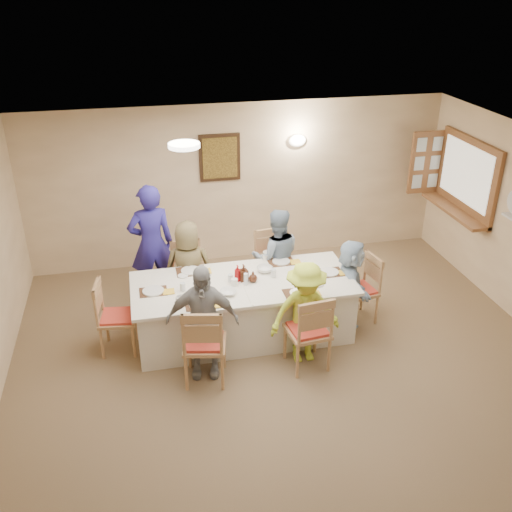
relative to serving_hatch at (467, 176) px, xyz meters
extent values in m
plane|color=brown|center=(-3.21, -2.40, -1.50)|extent=(7.00, 7.00, 0.00)
plane|color=tan|center=(-3.21, 1.10, -0.25)|extent=(6.50, 0.00, 6.50)
plane|color=white|center=(-3.21, -2.40, 1.00)|extent=(7.00, 7.00, 0.00)
cube|color=#392614|center=(-3.51, 1.07, 0.20)|extent=(0.62, 0.04, 0.72)
cube|color=black|center=(-3.51, 1.05, 0.20)|extent=(0.52, 0.02, 0.62)
ellipsoid|color=white|center=(-2.31, 1.04, 0.40)|extent=(0.26, 0.09, 0.18)
cylinder|color=white|center=(-4.21, -0.90, 0.97)|extent=(0.36, 0.36, 0.05)
cube|color=brown|center=(0.00, 0.00, 0.00)|extent=(0.06, 1.50, 1.15)
cube|color=brown|center=(-0.12, 0.00, -0.53)|extent=(0.30, 1.50, 0.05)
cube|color=brown|center=(-0.26, 0.76, 0.00)|extent=(0.55, 0.04, 1.00)
cube|color=white|center=(-3.60, -1.11, -1.12)|extent=(2.75, 1.16, 0.76)
imported|color=brown|center=(-4.20, -0.43, -0.83)|extent=(0.74, 0.56, 1.33)
imported|color=#7C92AA|center=(-3.00, -0.43, -0.80)|extent=(0.78, 0.66, 1.40)
imported|color=#949494|center=(-4.20, -1.79, -0.80)|extent=(0.95, 0.65, 1.40)
imported|color=#C5DE38|center=(-3.00, -1.79, -0.85)|extent=(0.85, 0.50, 1.29)
imported|color=silver|center=(-2.18, -1.11, -0.91)|extent=(1.22, 0.76, 1.18)
imported|color=#2C2590|center=(-4.65, 0.04, -0.64)|extent=(0.74, 0.59, 1.71)
cube|color=#472B19|center=(-4.20, -1.53, -0.74)|extent=(0.33, 0.24, 0.01)
cylinder|color=white|center=(-4.20, -1.53, -0.73)|extent=(0.24, 0.24, 0.02)
cube|color=yellow|center=(-4.02, -1.58, -0.73)|extent=(0.14, 0.14, 0.01)
cube|color=#472B19|center=(-3.00, -1.53, -0.74)|extent=(0.36, 0.27, 0.01)
cylinder|color=white|center=(-3.00, -1.53, -0.73)|extent=(0.23, 0.23, 0.01)
cube|color=yellow|center=(-2.82, -1.58, -0.73)|extent=(0.13, 0.13, 0.01)
cube|color=#472B19|center=(-4.20, -0.69, -0.74)|extent=(0.37, 0.27, 0.01)
cylinder|color=white|center=(-4.20, -0.69, -0.73)|extent=(0.25, 0.25, 0.02)
cube|color=yellow|center=(-4.02, -0.74, -0.73)|extent=(0.15, 0.15, 0.01)
cube|color=#472B19|center=(-3.00, -0.69, -0.74)|extent=(0.34, 0.25, 0.01)
cylinder|color=white|center=(-3.00, -0.69, -0.73)|extent=(0.23, 0.23, 0.01)
cube|color=yellow|center=(-2.82, -0.74, -0.73)|extent=(0.14, 0.14, 0.01)
cube|color=#472B19|center=(-4.70, -1.11, -0.74)|extent=(0.33, 0.25, 0.01)
cylinder|color=white|center=(-4.70, -1.11, -0.73)|extent=(0.26, 0.26, 0.02)
cube|color=yellow|center=(-4.52, -1.16, -0.73)|extent=(0.14, 0.14, 0.01)
cube|color=#472B19|center=(-2.48, -1.11, -0.74)|extent=(0.35, 0.26, 0.01)
cylinder|color=white|center=(-2.48, -1.11, -0.73)|extent=(0.25, 0.25, 0.02)
cube|color=yellow|center=(-2.30, -1.16, -0.73)|extent=(0.14, 0.14, 0.01)
imported|color=white|center=(-4.40, -1.45, -0.69)|extent=(0.14, 0.14, 0.10)
imported|color=white|center=(-3.19, -0.57, -0.70)|extent=(0.09, 0.09, 0.08)
imported|color=white|center=(-3.83, -1.35, -0.72)|extent=(0.32, 0.32, 0.05)
imported|color=white|center=(-3.27, -0.89, -0.71)|extent=(0.25, 0.25, 0.06)
imported|color=#A10D11|center=(-3.66, -1.05, -0.63)|extent=(0.11, 0.11, 0.21)
imported|color=#3F1E11|center=(-3.58, -1.07, -0.63)|extent=(0.13, 0.14, 0.22)
imported|color=#3F1E11|center=(-3.47, -1.12, -0.67)|extent=(0.16, 0.16, 0.14)
cylinder|color=silver|center=(-3.75, -1.06, -0.68)|extent=(0.06, 0.06, 0.09)
camera|label=1|loc=(-4.77, -7.15, 2.72)|focal=40.00mm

